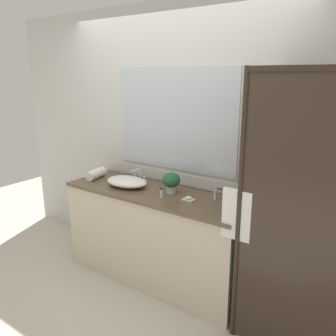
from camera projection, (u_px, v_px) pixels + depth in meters
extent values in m
plane|color=beige|center=(156.00, 278.00, 3.43)|extent=(8.00, 8.00, 0.00)
cube|color=silver|center=(176.00, 143.00, 3.36)|extent=(4.40, 0.05, 2.60)
cube|color=silver|center=(174.00, 178.00, 3.43)|extent=(1.80, 0.01, 0.11)
cube|color=silver|center=(174.00, 120.00, 3.28)|extent=(1.32, 0.01, 0.97)
cube|color=beige|center=(156.00, 237.00, 3.32)|extent=(1.80, 0.56, 0.87)
cube|color=brown|center=(155.00, 193.00, 3.20)|extent=(1.80, 0.58, 0.03)
cylinder|color=#2D2319|center=(239.00, 214.00, 2.43)|extent=(0.04, 0.04, 2.00)
cube|color=#2D2319|center=(334.00, 68.00, 1.90)|extent=(1.00, 0.04, 0.04)
cube|color=#382B21|center=(314.00, 231.00, 2.15)|extent=(0.96, 0.01, 1.96)
cube|color=#382B21|center=(254.00, 202.00, 2.65)|extent=(0.01, 0.57, 1.96)
cylinder|color=#2D2319|center=(238.00, 193.00, 2.41)|extent=(0.32, 0.02, 0.02)
cube|color=white|center=(237.00, 215.00, 2.45)|extent=(0.22, 0.04, 0.37)
ellipsoid|color=white|center=(127.00, 182.00, 3.35)|extent=(0.44, 0.30, 0.09)
cube|color=silver|center=(140.00, 180.00, 3.52)|extent=(0.17, 0.04, 0.02)
cylinder|color=silver|center=(140.00, 174.00, 3.50)|extent=(0.02, 0.02, 0.11)
cylinder|color=silver|center=(136.00, 170.00, 3.44)|extent=(0.02, 0.12, 0.02)
cylinder|color=silver|center=(135.00, 176.00, 3.54)|extent=(0.02, 0.02, 0.04)
cylinder|color=silver|center=(144.00, 178.00, 3.48)|extent=(0.02, 0.02, 0.04)
cylinder|color=beige|center=(171.00, 190.00, 3.15)|extent=(0.09, 0.09, 0.07)
ellipsoid|color=#235C35|center=(171.00, 180.00, 3.13)|extent=(0.17, 0.17, 0.14)
cube|color=silver|center=(189.00, 200.00, 2.97)|extent=(0.10, 0.07, 0.01)
ellipsoid|color=silver|center=(189.00, 198.00, 2.97)|extent=(0.07, 0.04, 0.02)
cylinder|color=silver|center=(215.00, 196.00, 2.98)|extent=(0.03, 0.03, 0.07)
cylinder|color=#B7B2A8|center=(215.00, 191.00, 2.97)|extent=(0.02, 0.02, 0.01)
cylinder|color=silver|center=(161.00, 193.00, 3.04)|extent=(0.03, 0.03, 0.07)
cylinder|color=black|center=(161.00, 189.00, 3.03)|extent=(0.02, 0.02, 0.01)
cylinder|color=#4C7056|center=(225.00, 213.00, 2.58)|extent=(0.02, 0.02, 0.08)
cylinder|color=#B7B2A8|center=(225.00, 208.00, 2.57)|extent=(0.02, 0.02, 0.01)
cylinder|color=white|center=(96.00, 174.00, 3.60)|extent=(0.14, 0.25, 0.10)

